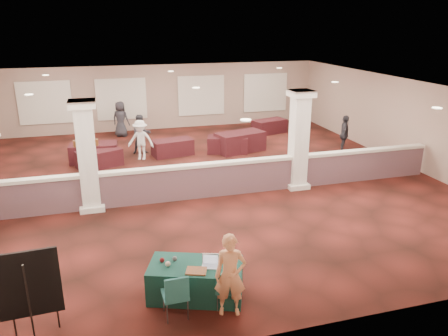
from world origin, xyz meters
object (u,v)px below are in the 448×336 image
object	(u,v)px
conf_chair_side	(176,293)
attendee_d	(121,119)
far_table_back_center	(173,147)
attendee_c	(344,135)
near_table	(196,280)
far_table_front_right	(240,142)
far_table_back_right	(269,126)
woman	(230,275)
far_table_front_center	(228,144)
far_table_front_left	(99,159)
attendee_a	(141,134)
attendee_b	(141,140)
conf_chair_main	(227,287)
easel_board	(29,285)
far_table_back_left	(94,153)

from	to	relation	value
conf_chair_side	attendee_d	bearing A→B (deg)	88.88
far_table_back_center	attendee_c	world-z (taller)	attendee_c
near_table	far_table_front_right	size ratio (longest dim) A/B	0.91
far_table_back_right	attendee_c	distance (m)	4.45
far_table_front_right	woman	bearing A→B (deg)	-108.94
far_table_front_center	attendee_c	world-z (taller)	attendee_c
far_table_front_left	attendee_a	xyz separation A→B (m)	(1.73, 1.39, 0.48)
conf_chair_side	attendee_c	size ratio (longest dim) A/B	0.58
attendee_b	near_table	bearing A→B (deg)	-68.00
woman	far_table_front_left	distance (m)	9.92
conf_chair_main	easel_board	world-z (taller)	easel_board
far_table_front_left	far_table_back_left	bearing A→B (deg)	104.52
woman	far_table_back_center	xyz separation A→B (m)	(0.67, 10.40, -0.48)
near_table	far_table_back_center	xyz separation A→B (m)	(1.17, 9.70, -0.03)
conf_chair_side	easel_board	world-z (taller)	easel_board
easel_board	far_table_back_center	distance (m)	11.01
far_table_front_center	conf_chair_side	bearing A→B (deg)	-111.36
far_table_back_center	woman	bearing A→B (deg)	-93.67
woman	attendee_d	xyz separation A→B (m)	(-1.15, 14.11, 0.03)
conf_chair_side	far_table_front_right	distance (m)	11.05
far_table_back_right	attendee_a	xyz separation A→B (m)	(-6.34, -1.76, 0.48)
attendee_b	far_table_back_left	bearing A→B (deg)	-165.00
woman	far_table_back_left	size ratio (longest dim) A/B	0.90
near_table	conf_chair_side	xyz separation A→B (m)	(-0.50, -0.59, 0.19)
woman	attendee_a	size ratio (longest dim) A/B	1.00
far_table_back_center	attendee_c	size ratio (longest dim) A/B	1.00
far_table_back_right	far_table_front_right	bearing A→B (deg)	-132.00
conf_chair_side	far_table_front_center	size ratio (longest dim) A/B	0.56
far_table_back_right	attendee_a	world-z (taller)	attendee_a
conf_chair_side	far_table_back_right	world-z (taller)	conf_chair_side
easel_board	attendee_a	bearing A→B (deg)	72.02
conf_chair_side	far_table_front_left	distance (m)	9.63
conf_chair_main	attendee_c	bearing A→B (deg)	69.84
near_table	far_table_back_right	size ratio (longest dim) A/B	1.11
near_table	far_table_back_center	distance (m)	9.77
easel_board	attendee_b	size ratio (longest dim) A/B	1.09
far_table_front_left	far_table_front_center	size ratio (longest dim) A/B	0.97
conf_chair_main	far_table_front_right	world-z (taller)	conf_chair_main
conf_chair_main	attendee_c	distance (m)	11.41
attendee_c	attendee_d	distance (m)	10.21
near_table	far_table_back_center	bearing A→B (deg)	103.52
easel_board	far_table_front_right	size ratio (longest dim) A/B	0.86
woman	far_table_back_center	world-z (taller)	woman
near_table	conf_chair_main	distance (m)	0.75
conf_chair_main	attendee_b	world-z (taller)	attendee_b
easel_board	attendee_d	distance (m)	14.09
far_table_front_center	woman	bearing A→B (deg)	-106.12
easel_board	far_table_front_center	xyz separation A→B (m)	(6.37, 10.00, -0.76)
far_table_back_center	far_table_back_right	distance (m)	5.71
conf_chair_side	attendee_d	distance (m)	14.00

